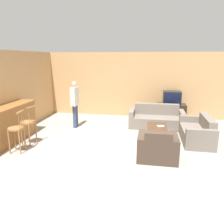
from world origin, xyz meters
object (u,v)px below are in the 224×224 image
object	(u,v)px
loveseat_right	(198,132)
book_on_table	(161,126)
coffee_table	(157,129)
person_by_window	(75,102)
couch_far	(156,119)
tv_unit	(171,112)
armchair_near	(157,148)
tv	(172,98)
bar_chair_mid	(28,125)
bar_chair_near	(17,131)

from	to	relation	value
loveseat_right	book_on_table	bearing A→B (deg)	-176.86
coffee_table	person_by_window	bearing A→B (deg)	163.75
couch_far	person_by_window	world-z (taller)	person_by_window
tv_unit	person_by_window	bearing A→B (deg)	-156.00
armchair_near	book_on_table	xyz separation A→B (m)	(0.12, 1.30, 0.15)
coffee_table	tv	bearing A→B (deg)	75.71
armchair_near	bar_chair_mid	bearing A→B (deg)	174.41
bar_chair_near	tv_unit	size ratio (longest dim) A/B	1.00
book_on_table	tv	bearing A→B (deg)	77.83
tv_unit	person_by_window	xyz separation A→B (m)	(-3.36, -1.50, 0.59)
bar_chair_mid	tv_unit	bearing A→B (deg)	37.74
couch_far	coffee_table	bearing A→B (deg)	-90.48
armchair_near	tv_unit	bearing A→B (deg)	80.43
tv	book_on_table	world-z (taller)	tv
armchair_near	book_on_table	distance (m)	1.32
tv_unit	tv	xyz separation A→B (m)	(0.00, -0.00, 0.57)
loveseat_right	tv	bearing A→B (deg)	104.93
armchair_near	person_by_window	distance (m)	3.49
book_on_table	couch_far	bearing A→B (deg)	94.19
bar_chair_near	couch_far	bearing A→B (deg)	38.18
armchair_near	book_on_table	bearing A→B (deg)	84.93
loveseat_right	person_by_window	xyz separation A→B (m)	(-3.94, 0.68, 0.63)
tv_unit	book_on_table	bearing A→B (deg)	-102.15
couch_far	person_by_window	size ratio (longest dim) A/B	1.16
armchair_near	tv	bearing A→B (deg)	80.42
couch_far	loveseat_right	size ratio (longest dim) A/B	1.23
bar_chair_mid	tv	bearing A→B (deg)	37.71
bar_chair_mid	couch_far	xyz separation A→B (m)	(3.55, 2.24, -0.28)
coffee_table	tv	distance (m)	2.43
loveseat_right	tv	world-z (taller)	tv
armchair_near	person_by_window	bearing A→B (deg)	143.52
book_on_table	bar_chair_near	bearing A→B (deg)	-157.44
armchair_near	loveseat_right	bearing A→B (deg)	49.18
couch_far	coffee_table	world-z (taller)	couch_far
tv	book_on_table	size ratio (longest dim) A/B	2.86
book_on_table	loveseat_right	bearing A→B (deg)	3.14
tv_unit	book_on_table	world-z (taller)	tv_unit
couch_far	person_by_window	bearing A→B (deg)	-169.04
couch_far	book_on_table	world-z (taller)	couch_far
tv_unit	bar_chair_near	bearing A→B (deg)	-137.74
loveseat_right	tv_unit	xyz separation A→B (m)	(-0.58, 2.18, 0.04)
bar_chair_near	bar_chair_mid	size ratio (longest dim) A/B	1.00
couch_far	tv_unit	distance (m)	1.12
couch_far	loveseat_right	xyz separation A→B (m)	(1.15, -1.22, -0.00)
tv	person_by_window	distance (m)	3.67
tv_unit	book_on_table	distance (m)	2.29
bar_chair_near	bar_chair_mid	world-z (taller)	same
bar_chair_mid	armchair_near	world-z (taller)	bar_chair_mid
person_by_window	tv	bearing A→B (deg)	23.96
bar_chair_near	book_on_table	bearing A→B (deg)	22.56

